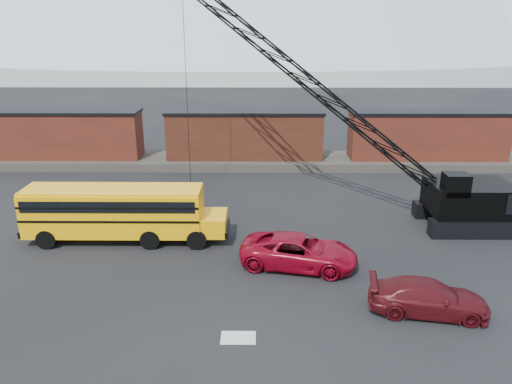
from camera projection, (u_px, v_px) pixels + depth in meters
ground at (231, 288)px, 23.76m from camera, size 160.00×160.00×0.00m
gravel_berm at (245, 161)px, 44.50m from camera, size 120.00×5.00×0.70m
boxcar_west_near at (63, 134)px, 43.86m from camera, size 13.70×3.10×4.17m
boxcar_mid at (245, 134)px, 43.73m from camera, size 13.70×3.10×4.17m
boxcar_east_near at (427, 135)px, 43.60m from camera, size 13.70×3.10×4.17m
snow_patch at (238, 338)px, 19.96m from camera, size 1.40×0.90×0.02m
school_bus at (120, 211)px, 28.44m from camera, size 11.65×2.65×3.19m
red_pickup at (299, 251)px, 25.65m from camera, size 6.42×3.93×1.66m
maroon_suv at (428, 298)px, 21.50m from camera, size 5.34×2.85×1.47m
crawler_crane at (309, 82)px, 31.34m from camera, size 21.14×8.63×15.28m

